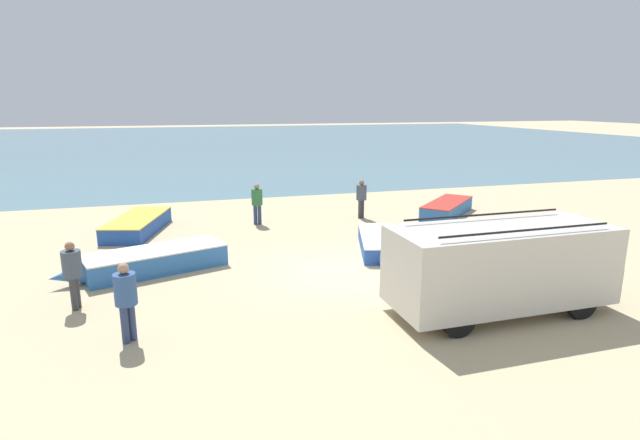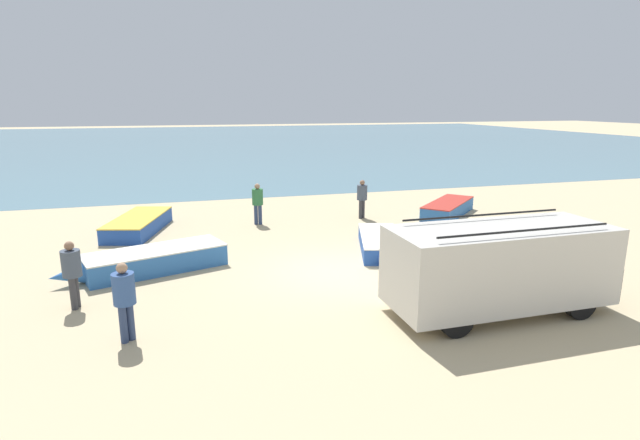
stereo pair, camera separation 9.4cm
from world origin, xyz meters
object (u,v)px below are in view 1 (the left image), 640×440
Objects in this scene: parked_van at (501,265)px; fishing_rowboat_1 at (150,261)px; fisherman_3 at (361,195)px; fishing_rowboat_0 at (139,224)px; fishing_rowboat_2 at (380,244)px; fisherman_0 at (126,295)px; fisherman_1 at (257,200)px; fishing_rowboat_3 at (448,207)px; fisherman_2 at (72,269)px.

fishing_rowboat_1 is at bearing 145.92° from parked_van.
parked_van is 3.21× the size of fisherman_3.
fishing_rowboat_2 is at bearing -107.55° from fishing_rowboat_0.
fisherman_0 is 10.23m from fisherman_1.
fishing_rowboat_0 is at bearing -101.80° from fishing_rowboat_1.
fisherman_3 is at bearing 131.91° from fishing_rowboat_3.
fisherman_0 is at bearing 173.88° from parked_van.
fishing_rowboat_0 is 4.58m from fisherman_1.
fishing_rowboat_1 is at bearing 88.52° from fisherman_3.
fisherman_3 is (9.94, 7.09, -0.01)m from fisherman_2.
fishing_rowboat_2 is at bearing -153.44° from fisherman_2.
fishing_rowboat_2 is at bearing 177.86° from fishing_rowboat_3.
parked_van is 13.45m from fishing_rowboat_0.
fisherman_0 is (0.35, -9.54, 0.72)m from fishing_rowboat_0.
fisherman_0 is at bearing 174.00° from fisherman_1.
fisherman_2 is at bearing 37.22° from fishing_rowboat_1.
fisherman_3 is (0.37, 10.02, -0.16)m from parked_van.
fishing_rowboat_0 is 2.84× the size of fisherman_0.
fishing_rowboat_3 is (4.33, 9.68, -0.85)m from parked_van.
fisherman_3 is (1.14, 4.76, 0.71)m from fishing_rowboat_2.
fishing_rowboat_3 is at bearing -75.03° from fisherman_1.
parked_van is at bearing 146.76° from fisherman_3.
fisherman_1 is 9.08m from fisherman_2.
fisherman_2 is (-1.35, 2.14, -0.02)m from fisherman_0.
fisherman_0 reaches higher than fishing_rowboat_3.
fisherman_3 is at bearing -76.49° from fishing_rowboat_0.
fishing_rowboat_1 is 1.24× the size of fishing_rowboat_3.
fisherman_0 is (-7.45, -4.47, 0.75)m from fishing_rowboat_2.
fisherman_3 is at bearing -168.83° from fishing_rowboat_1.
fishing_rowboat_0 is at bearing -85.97° from fisherman_2.
fisherman_3 reaches higher than fishing_rowboat_0.
fishing_rowboat_3 is 4.03m from fisherman_3.
fishing_rowboat_2 is 4.95m from fisherman_3.
fisherman_2 is 1.01× the size of fisherman_3.
fishing_rowboat_1 is 2.96× the size of fisherman_3.
parked_van is 10.63m from fishing_rowboat_3.
fishing_rowboat_0 is at bearing 56.91° from fisherman_3.
parked_van is at bearing 25.62° from fishing_rowboat_2.
fishing_rowboat_2 is 1.06× the size of fishing_rowboat_3.
parked_van is 5.39m from fishing_rowboat_2.
parked_van is at bearing -124.85° from fishing_rowboat_0.
fishing_rowboat_1 is 13.07m from fishing_rowboat_3.
fishing_rowboat_1 is at bearing -157.85° from fishing_rowboat_0.
fisherman_0 is 1.02× the size of fisherman_2.
fisherman_1 is at bearing -76.99° from fishing_rowboat_0.
fisherman_0 is (-8.22, 0.79, -0.13)m from parked_van.
fishing_rowboat_1 is 1.17× the size of fishing_rowboat_2.
parked_van is 9.60m from fishing_rowboat_1.
fishing_rowboat_0 is 1.16× the size of fishing_rowboat_2.
fishing_rowboat_3 is 2.39× the size of fisherman_3.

